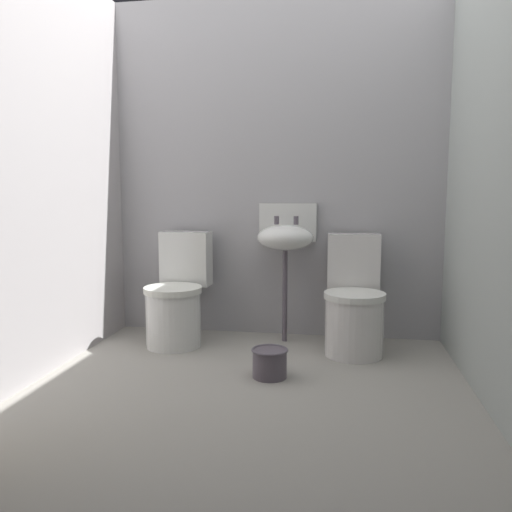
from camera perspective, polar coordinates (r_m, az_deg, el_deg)
ground_plane at (r=2.88m, az=-0.98°, el=-15.51°), size 2.82×2.71×0.08m
wall_back at (r=3.85m, az=2.28°, el=9.61°), size 2.82×0.10×2.47m
wall_left at (r=3.23m, az=-23.57°, el=9.53°), size 0.10×2.51×2.47m
wall_right at (r=2.83m, az=25.79°, el=9.86°), size 0.10×2.51×2.47m
toilet_left at (r=3.68m, az=-8.78°, el=-4.69°), size 0.41×0.60×0.78m
toilet_right at (r=3.50m, az=10.87°, el=-5.34°), size 0.41×0.60×0.78m
sink at (r=3.64m, az=3.33°, el=2.16°), size 0.42×0.35×0.99m
bucket at (r=3.02m, az=1.54°, el=-11.77°), size 0.21×0.21×0.17m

